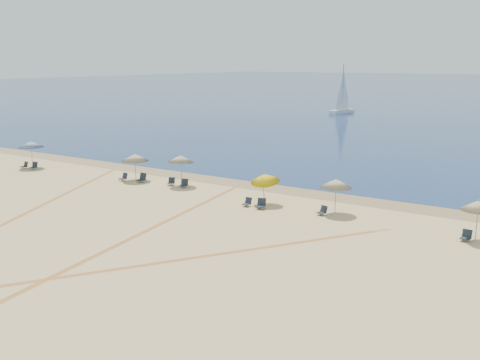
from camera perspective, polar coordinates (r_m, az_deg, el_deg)
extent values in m
plane|color=olive|center=(42.50, 2.89, -0.72)|extent=(500.00, 500.00, 0.00)
cylinder|color=gray|center=(53.52, -21.11, 2.46)|extent=(0.05, 0.05, 2.34)
cone|color=white|center=(53.37, -21.20, 3.54)|extent=(2.25, 2.25, 0.55)
sphere|color=gray|center=(53.33, -21.22, 3.86)|extent=(0.08, 0.08, 0.08)
cylinder|color=gray|center=(45.46, -10.98, 1.26)|extent=(0.05, 0.06, 2.07)
cone|color=#EDE4C1|center=(45.30, -11.02, 2.36)|extent=(2.28, 2.28, 0.56)
sphere|color=gray|center=(45.25, -11.04, 2.73)|extent=(0.08, 0.08, 0.08)
cylinder|color=gray|center=(42.95, -6.20, 0.93)|extent=(0.05, 0.19, 2.31)
cone|color=#EDE4C1|center=(42.72, -6.28, 2.24)|extent=(2.12, 2.15, 0.67)
sphere|color=gray|center=(42.67, -6.29, 2.64)|extent=(0.08, 0.08, 0.08)
cylinder|color=gray|center=(37.07, 2.49, -1.11)|extent=(0.05, 0.49, 2.00)
cone|color=#DFBF0C|center=(37.04, 2.65, 0.23)|extent=(2.02, 2.09, 0.97)
sphere|color=gray|center=(36.98, 2.65, 0.68)|extent=(0.08, 0.08, 0.08)
cylinder|color=gray|center=(35.42, 10.04, -1.80)|extent=(0.05, 0.05, 2.15)
cone|color=#EDE4C1|center=(35.21, 10.09, -0.34)|extent=(2.04, 2.04, 0.55)
sphere|color=gray|center=(35.14, 10.11, 0.14)|extent=(0.08, 0.08, 0.08)
cylinder|color=gray|center=(32.40, 23.73, -4.04)|extent=(0.05, 0.05, 2.14)
cone|color=#EDE4C1|center=(32.17, 23.87, -2.47)|extent=(1.89, 1.89, 0.55)
sphere|color=gray|center=(32.10, 23.92, -1.95)|extent=(0.08, 0.08, 0.08)
cube|color=black|center=(53.52, -21.87, 1.31)|extent=(0.55, 0.55, 0.05)
cube|color=black|center=(53.60, -21.66, 1.59)|extent=(0.52, 0.23, 0.46)
cylinder|color=#A5A5AD|center=(53.60, -22.13, 1.21)|extent=(0.02, 0.02, 0.17)
cylinder|color=#A5A5AD|center=(53.25, -21.90, 1.16)|extent=(0.02, 0.02, 0.17)
cube|color=black|center=(52.81, -20.98, 1.25)|extent=(0.65, 0.65, 0.05)
cube|color=black|center=(52.97, -20.82, 1.55)|extent=(0.57, 0.32, 0.48)
cylinder|color=#A5A5AD|center=(52.85, -21.32, 1.13)|extent=(0.02, 0.02, 0.18)
cylinder|color=#A5A5AD|center=(52.58, -20.96, 1.11)|extent=(0.02, 0.02, 0.18)
cube|color=black|center=(45.61, -12.29, 0.13)|extent=(0.59, 0.59, 0.05)
cube|color=black|center=(45.72, -12.05, 0.47)|extent=(0.55, 0.26, 0.47)
cylinder|color=#A5A5AD|center=(45.66, -12.61, 0.02)|extent=(0.02, 0.02, 0.17)
cylinder|color=#A5A5AD|center=(45.34, -12.29, -0.05)|extent=(0.02, 0.02, 0.17)
cube|color=black|center=(44.71, -10.41, 0.00)|extent=(0.65, 0.65, 0.05)
cube|color=black|center=(44.89, -10.20, 0.40)|extent=(0.62, 0.27, 0.54)
cylinder|color=#A5A5AD|center=(44.72, -10.84, -0.14)|extent=(0.03, 0.03, 0.20)
cylinder|color=#A5A5AD|center=(44.43, -10.35, -0.21)|extent=(0.03, 0.03, 0.20)
cube|color=black|center=(43.23, -7.31, -0.36)|extent=(0.66, 0.66, 0.05)
cube|color=black|center=(43.41, -7.22, -0.01)|extent=(0.54, 0.36, 0.45)
cylinder|color=#A5A5AD|center=(43.17, -7.72, -0.51)|extent=(0.02, 0.02, 0.17)
cylinder|color=#A5A5AD|center=(43.05, -7.20, -0.53)|extent=(0.02, 0.02, 0.17)
cube|color=black|center=(42.38, -5.97, -0.57)|extent=(0.67, 0.67, 0.05)
cube|color=black|center=(42.57, -5.84, -0.18)|extent=(0.58, 0.34, 0.49)
cylinder|color=#A5A5AD|center=(42.33, -6.41, -0.72)|extent=(0.02, 0.02, 0.18)
cylinder|color=#A5A5AD|center=(42.16, -5.87, -0.76)|extent=(0.02, 0.02, 0.18)
cube|color=black|center=(36.75, 0.69, -2.56)|extent=(0.52, 0.52, 0.04)
cube|color=black|center=(36.88, 0.91, -2.16)|extent=(0.50, 0.21, 0.44)
cylinder|color=#A5A5AD|center=(36.73, 0.30, -2.70)|extent=(0.02, 0.02, 0.16)
cylinder|color=#A5A5AD|center=(36.51, 0.79, -2.79)|extent=(0.02, 0.02, 0.16)
cube|color=black|center=(36.12, 2.21, -2.80)|extent=(0.72, 0.72, 0.05)
cube|color=black|center=(36.32, 2.31, -2.31)|extent=(0.61, 0.37, 0.51)
cylinder|color=#A5A5AD|center=(36.02, 1.69, -2.99)|extent=(0.02, 0.02, 0.19)
cylinder|color=#A5A5AD|center=(35.92, 2.40, -3.04)|extent=(0.02, 0.02, 0.19)
cube|color=black|center=(35.08, 8.59, -3.44)|extent=(0.60, 0.60, 0.04)
cube|color=black|center=(35.21, 8.85, -3.03)|extent=(0.52, 0.30, 0.44)
cylinder|color=#A5A5AD|center=(35.07, 8.22, -3.57)|extent=(0.02, 0.02, 0.16)
cylinder|color=#A5A5AD|center=(34.83, 8.72, -3.70)|extent=(0.02, 0.02, 0.16)
cube|color=black|center=(32.24, 22.70, -5.71)|extent=(0.57, 0.57, 0.05)
cube|color=black|center=(32.41, 22.86, -5.21)|extent=(0.53, 0.24, 0.46)
cylinder|color=#A5A5AD|center=(32.14, 22.27, -5.88)|extent=(0.02, 0.02, 0.17)
cylinder|color=#A5A5AD|center=(32.04, 22.98, -6.00)|extent=(0.02, 0.02, 0.17)
cube|color=white|center=(104.89, 10.70, 7.13)|extent=(2.90, 6.35, 0.67)
cylinder|color=gray|center=(104.60, 10.79, 9.51)|extent=(0.13, 0.13, 8.96)
plane|color=tan|center=(31.44, -10.66, -5.70)|extent=(31.44, 31.44, 0.00)
plane|color=tan|center=(32.30, -9.53, -5.16)|extent=(31.44, 31.44, 0.00)
plane|color=tan|center=(26.81, -10.96, -8.95)|extent=(38.94, 38.94, 0.00)
plane|color=tan|center=(27.03, -8.66, -8.68)|extent=(38.94, 38.94, 0.00)
plane|color=tan|center=(39.29, -20.33, -2.60)|extent=(36.62, 36.62, 0.00)
plane|color=tan|center=(40.21, -19.56, -2.21)|extent=(36.62, 36.62, 0.00)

